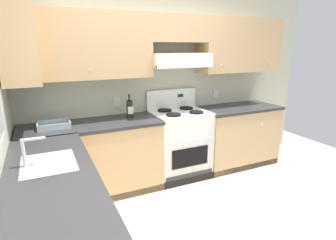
{
  "coord_description": "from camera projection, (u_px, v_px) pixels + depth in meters",
  "views": [
    {
      "loc": [
        -1.25,
        -1.96,
        1.79
      ],
      "look_at": [
        0.01,
        0.7,
        1.0
      ],
      "focal_mm": 29.43,
      "sensor_mm": 36.0,
      "label": 1
    }
  ],
  "objects": [
    {
      "name": "ground_plane",
      "position": [
        198.0,
        235.0,
        2.69
      ],
      "size": [
        7.04,
        7.04,
        0.0
      ],
      "primitive_type": "plane",
      "color": "#B2AA99"
    },
    {
      "name": "wall_back",
      "position": [
        169.0,
        69.0,
        3.81
      ],
      "size": [
        4.68,
        0.57,
        2.55
      ],
      "color": "#B7BAA3",
      "rests_on": "ground_plane"
    },
    {
      "name": "counter_back_run",
      "position": [
        164.0,
        148.0,
        3.75
      ],
      "size": [
        3.6,
        0.65,
        0.91
      ],
      "color": "tan",
      "rests_on": "ground_plane"
    },
    {
      "name": "counter_left_run",
      "position": [
        57.0,
        230.0,
        2.06
      ],
      "size": [
        0.63,
        1.91,
        1.13
      ],
      "color": "tan",
      "rests_on": "ground_plane"
    },
    {
      "name": "stove",
      "position": [
        180.0,
        143.0,
        3.85
      ],
      "size": [
        0.76,
        0.62,
        1.2
      ],
      "color": "white",
      "rests_on": "ground_plane"
    },
    {
      "name": "wine_bottle",
      "position": [
        130.0,
        107.0,
        3.48
      ],
      "size": [
        0.08,
        0.08,
        0.33
      ],
      "color": "black",
      "rests_on": "counter_back_run"
    },
    {
      "name": "bowl",
      "position": [
        54.0,
        126.0,
        3.08
      ],
      "size": [
        0.35,
        0.25,
        0.07
      ],
      "color": "#9EADB7",
      "rests_on": "counter_back_run"
    }
  ]
}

